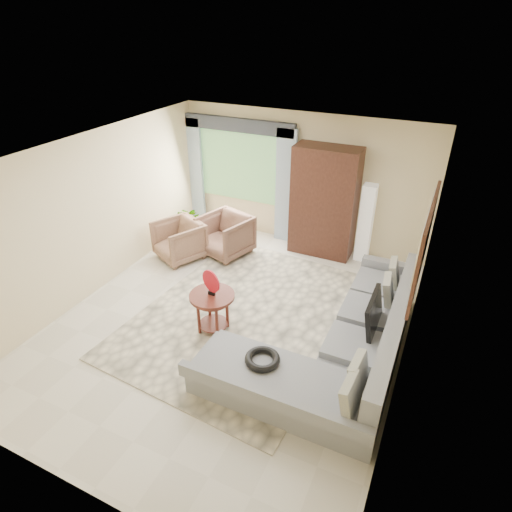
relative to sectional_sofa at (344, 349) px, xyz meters
The scene contains 17 objects.
ground 1.81m from the sectional_sofa, behind, with size 6.00×6.00×0.00m, color silver.
area_rug 1.73m from the sectional_sofa, 165.30° to the left, with size 3.00×4.00×0.02m, color beige.
sectional_sofa is the anchor object (origin of this frame).
tv_screen 0.62m from the sectional_sofa, 52.72° to the left, with size 0.06×0.74×0.48m, color black.
garden_hose 1.21m from the sectional_sofa, 131.39° to the right, with size 0.43×0.43×0.09m, color black.
coffee_table 1.93m from the sectional_sofa, behind, with size 0.65×0.65×0.65m.
red_disc 2.02m from the sectional_sofa, behind, with size 0.34×0.34×0.03m, color red.
armchair_left 3.90m from the sectional_sofa, 157.48° to the left, with size 0.80×0.82×0.75m, color #986C53.
armchair_right 3.53m from the sectional_sofa, 145.10° to the left, with size 0.85×0.88×0.80m, color brown.
potted_plant 4.76m from the sectional_sofa, 147.76° to the left, with size 0.52×0.45×0.58m, color #999999.
armoire 3.24m from the sectional_sofa, 113.06° to the left, with size 1.20×0.55×2.10m, color black.
floor_lamp 3.03m from the sectional_sofa, 98.33° to the left, with size 0.24×0.24×1.50m, color silver.
window 4.58m from the sectional_sofa, 134.87° to the left, with size 1.80×0.04×1.40m, color #669E59.
curtain_left 5.25m from the sectional_sofa, 143.84° to the left, with size 0.40×0.08×2.30m, color #9EB7CC.
curtain_right 3.80m from the sectional_sofa, 124.27° to the left, with size 0.40×0.08×2.30m, color #9EB7CC.
valance 4.81m from the sectional_sofa, 135.52° to the left, with size 2.40×0.12×0.26m, color #1E232D.
wall_mirror 1.70m from the sectional_sofa, 37.80° to the left, with size 0.05×1.70×1.05m.
Camera 1 is at (2.55, -4.55, 4.18)m, focal length 30.00 mm.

